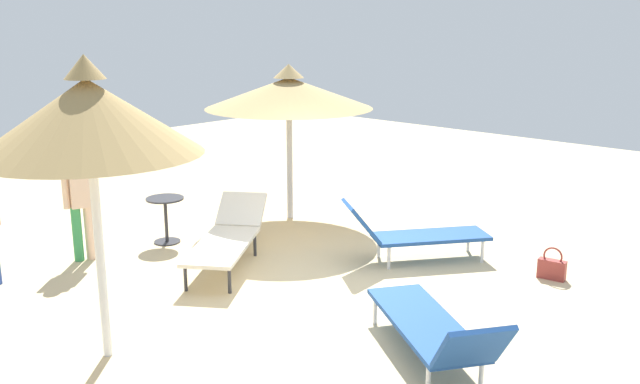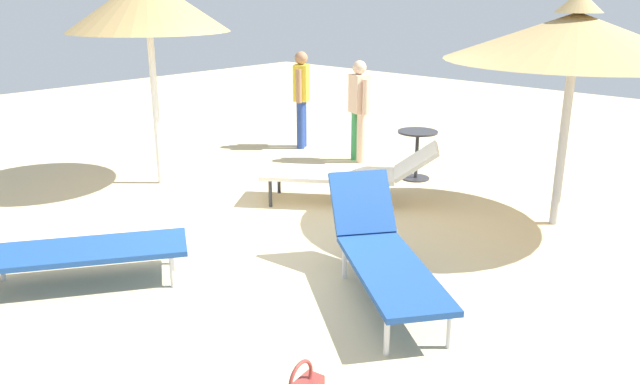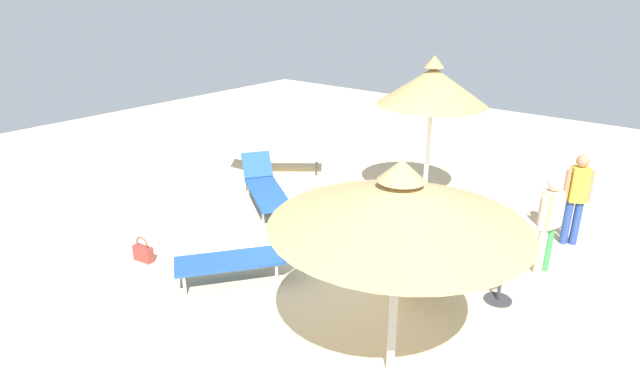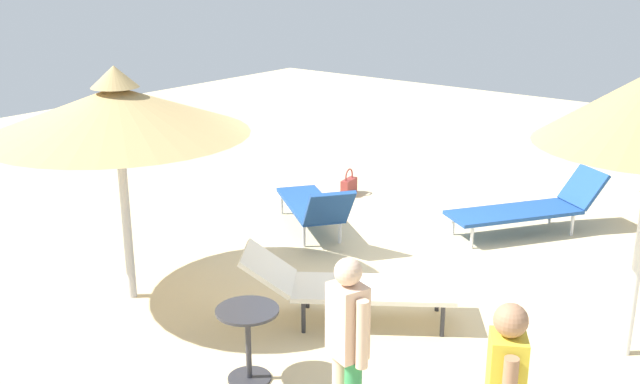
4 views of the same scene
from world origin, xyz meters
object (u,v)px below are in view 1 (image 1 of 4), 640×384
at_px(lounge_chair_edge, 228,236).
at_px(person_standing_back, 81,199).
at_px(handbag, 552,268).
at_px(parasol_umbrella_far_left, 289,93).
at_px(lounge_chair_near_left, 412,233).
at_px(side_table_round, 166,212).
at_px(lounge_chair_near_right, 434,328).
at_px(parasol_umbrella_center, 88,117).

height_order(lounge_chair_edge, person_standing_back, person_standing_back).
distance_m(lounge_chair_edge, handbag, 4.22).
relative_size(parasol_umbrella_far_left, lounge_chair_near_left, 1.39).
relative_size(handbag, side_table_round, 0.62).
bearing_deg(lounge_chair_near_right, side_table_round, 174.75).
height_order(parasol_umbrella_far_left, lounge_chair_near_left, parasol_umbrella_far_left).
height_order(lounge_chair_near_right, side_table_round, lounge_chair_near_right).
distance_m(lounge_chair_near_left, person_standing_back, 4.49).
height_order(parasol_umbrella_far_left, side_table_round, parasol_umbrella_far_left).
bearing_deg(person_standing_back, parasol_umbrella_far_left, 79.58).
relative_size(parasol_umbrella_center, person_standing_back, 1.91).
distance_m(parasol_umbrella_far_left, lounge_chair_near_right, 5.51).
relative_size(lounge_chair_near_left, lounge_chair_near_right, 0.91).
relative_size(lounge_chair_edge, handbag, 5.00).
height_order(parasol_umbrella_center, person_standing_back, parasol_umbrella_center).
bearing_deg(lounge_chair_near_right, parasol_umbrella_center, -140.66).
bearing_deg(parasol_umbrella_center, lounge_chair_edge, 114.01).
distance_m(lounge_chair_near_right, lounge_chair_edge, 3.58).
bearing_deg(lounge_chair_near_right, parasol_umbrella_far_left, 150.07).
xyz_separation_m(parasol_umbrella_far_left, lounge_chair_near_right, (4.54, -2.62, -1.70)).
bearing_deg(handbag, lounge_chair_near_left, -158.59).
bearing_deg(parasol_umbrella_far_left, parasol_umbrella_center, -65.74).
distance_m(parasol_umbrella_center, parasol_umbrella_far_left, 5.09).
height_order(handbag, side_table_round, side_table_round).
xyz_separation_m(lounge_chair_near_right, handbag, (-0.13, 2.90, -0.23)).
xyz_separation_m(lounge_chair_near_right, lounge_chair_edge, (-3.55, 0.45, 0.03)).
bearing_deg(parasol_umbrella_far_left, side_table_round, -101.04).
height_order(lounge_chair_edge, handbag, lounge_chair_edge).
bearing_deg(lounge_chair_near_left, side_table_round, -150.48).
relative_size(lounge_chair_near_left, lounge_chair_edge, 0.91).
bearing_deg(handbag, side_table_round, -153.21).
height_order(parasol_umbrella_center, lounge_chair_edge, parasol_umbrella_center).
bearing_deg(parasol_umbrella_center, lounge_chair_near_left, 81.56).
distance_m(lounge_chair_near_right, side_table_round, 4.98).
bearing_deg(parasol_umbrella_far_left, person_standing_back, -100.42).
distance_m(lounge_chair_edge, person_standing_back, 2.05).
relative_size(parasol_umbrella_center, lounge_chair_near_left, 1.51).
bearing_deg(parasol_umbrella_center, parasol_umbrella_far_left, 114.26).
bearing_deg(side_table_round, parasol_umbrella_center, -44.56).
distance_m(lounge_chair_near_left, handbag, 1.84).
bearing_deg(handbag, parasol_umbrella_center, -115.38).
bearing_deg(side_table_round, parasol_umbrella_far_left, 78.96).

